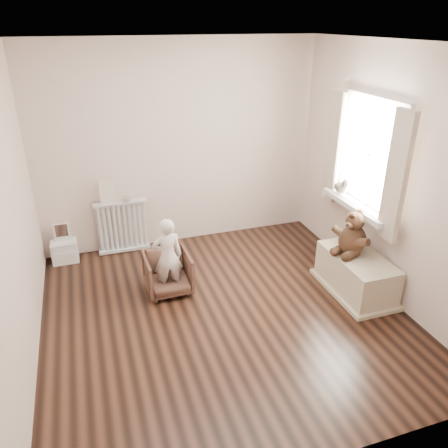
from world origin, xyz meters
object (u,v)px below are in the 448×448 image
object	(u,v)px
radiator	(122,224)
child	(168,257)
armchair	(168,273)
toy_bench	(356,275)
toy_vanity	(63,241)
teddy_bear	(353,234)
plush_cat	(342,185)

from	to	relation	value
radiator	child	xyz separation A→B (m)	(0.36, -1.14, 0.07)
armchair	toy_bench	distance (m)	2.08
child	toy_bench	world-z (taller)	child
radiator	toy_vanity	distance (m)	0.74
toy_vanity	child	bearing A→B (deg)	-45.36
toy_bench	teddy_bear	world-z (taller)	teddy_bear
child	toy_bench	xyz separation A→B (m)	(1.98, -0.60, -0.26)
radiator	armchair	size ratio (longest dim) A/B	1.39
plush_cat	toy_vanity	bearing A→B (deg)	143.37
toy_vanity	toy_bench	xyz separation A→B (m)	(3.07, -1.71, -0.08)
plush_cat	teddy_bear	bearing A→B (deg)	-125.89
toy_bench	teddy_bear	distance (m)	0.48
toy_vanity	radiator	bearing A→B (deg)	2.34
teddy_bear	plush_cat	xyz separation A→B (m)	(0.18, 0.58, 0.33)
radiator	toy_vanity	size ratio (longest dim) A/B	1.41
child	teddy_bear	bearing A→B (deg)	164.34
child	toy_vanity	bearing A→B (deg)	-46.46
radiator	armchair	bearing A→B (deg)	-71.61
child	teddy_bear	distance (m)	2.01
toy_vanity	teddy_bear	size ratio (longest dim) A/B	1.00
teddy_bear	plush_cat	bearing A→B (deg)	52.70
radiator	teddy_bear	bearing A→B (deg)	-35.53
toy_vanity	teddy_bear	bearing A→B (deg)	-28.00
toy_vanity	child	distance (m)	1.57
radiator	child	distance (m)	1.20
armchair	teddy_bear	size ratio (longest dim) A/B	1.02
armchair	radiator	bearing A→B (deg)	107.29
toy_vanity	toy_bench	distance (m)	3.52
plush_cat	child	bearing A→B (deg)	163.28
armchair	child	world-z (taller)	child
child	plush_cat	bearing A→B (deg)	-178.97
radiator	toy_bench	bearing A→B (deg)	-36.67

